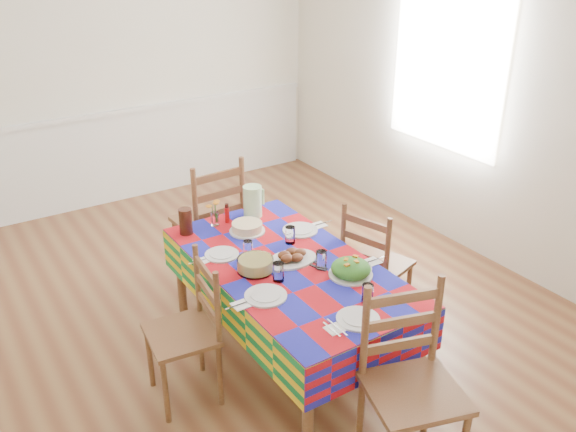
# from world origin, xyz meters

# --- Properties ---
(room) EXTENTS (4.58, 5.08, 2.78)m
(room) POSITION_xyz_m (0.00, 0.00, 1.35)
(room) COLOR brown
(room) RESTS_ON ground
(wainscot) EXTENTS (4.41, 0.06, 0.92)m
(wainscot) POSITION_xyz_m (0.00, 2.48, 0.49)
(wainscot) COLOR white
(wainscot) RESTS_ON room
(window_right) EXTENTS (0.00, 1.40, 1.40)m
(window_right) POSITION_xyz_m (2.23, 0.30, 1.50)
(window_right) COLOR white
(window_right) RESTS_ON room
(dining_table) EXTENTS (0.92, 1.70, 0.66)m
(dining_table) POSITION_xyz_m (0.17, -0.51, 0.59)
(dining_table) COLOR brown
(dining_table) RESTS_ON room
(setting_near_head) EXTENTS (0.37, 0.25, 0.11)m
(setting_near_head) POSITION_xyz_m (0.20, -1.15, 0.69)
(setting_near_head) COLOR silver
(setting_near_head) RESTS_ON dining_table
(setting_left_near) EXTENTS (0.43, 0.26, 0.11)m
(setting_left_near) POSITION_xyz_m (-0.08, -0.70, 0.69)
(setting_left_near) COLOR silver
(setting_left_near) RESTS_ON dining_table
(setting_left_far) EXTENTS (0.39, 0.23, 0.10)m
(setting_left_far) POSITION_xyz_m (-0.07, -0.23, 0.69)
(setting_left_far) COLOR silver
(setting_left_far) RESTS_ON dining_table
(setting_right_near) EXTENTS (0.45, 0.26, 0.11)m
(setting_right_near) POSITION_xyz_m (0.41, -0.73, 0.69)
(setting_right_near) COLOR silver
(setting_right_near) RESTS_ON dining_table
(setting_right_far) EXTENTS (0.44, 0.26, 0.11)m
(setting_right_far) POSITION_xyz_m (0.43, -0.22, 0.69)
(setting_right_far) COLOR silver
(setting_right_far) RESTS_ON dining_table
(meat_platter) EXTENTS (0.31, 0.23, 0.06)m
(meat_platter) POSITION_xyz_m (0.21, -0.49, 0.69)
(meat_platter) COLOR silver
(meat_platter) RESTS_ON dining_table
(salad_platter) EXTENTS (0.26, 0.26, 0.11)m
(salad_platter) POSITION_xyz_m (0.40, -0.82, 0.71)
(salad_platter) COLOR silver
(salad_platter) RESTS_ON dining_table
(pasta_bowl) EXTENTS (0.22, 0.22, 0.08)m
(pasta_bowl) POSITION_xyz_m (-0.04, -0.47, 0.70)
(pasta_bowl) COLOR white
(pasta_bowl) RESTS_ON dining_table
(cake) EXTENTS (0.24, 0.24, 0.07)m
(cake) POSITION_xyz_m (0.17, 0.00, 0.70)
(cake) COLOR silver
(cake) RESTS_ON dining_table
(serving_utensils) EXTENTS (0.12, 0.26, 0.01)m
(serving_utensils) POSITION_xyz_m (0.29, -0.58, 0.67)
(serving_utensils) COLOR black
(serving_utensils) RESTS_ON dining_table
(flower_vase) EXTENTS (0.11, 0.09, 0.18)m
(flower_vase) POSITION_xyz_m (0.04, 0.21, 0.74)
(flower_vase) COLOR white
(flower_vase) RESTS_ON dining_table
(hot_sauce) EXTENTS (0.03, 0.03, 0.14)m
(hot_sauce) POSITION_xyz_m (0.13, 0.20, 0.73)
(hot_sauce) COLOR red
(hot_sauce) RESTS_ON dining_table
(green_pitcher) EXTENTS (0.13, 0.13, 0.22)m
(green_pitcher) POSITION_xyz_m (0.33, 0.20, 0.78)
(green_pitcher) COLOR #B7E9A4
(green_pitcher) RESTS_ON dining_table
(tea_pitcher) EXTENTS (0.09, 0.09, 0.18)m
(tea_pitcher) POSITION_xyz_m (-0.18, 0.20, 0.75)
(tea_pitcher) COLOR black
(tea_pitcher) RESTS_ON dining_table
(name_card) EXTENTS (0.07, 0.02, 0.01)m
(name_card) POSITION_xyz_m (0.19, -1.30, 0.67)
(name_card) COLOR silver
(name_card) RESTS_ON dining_table
(chair_near) EXTENTS (0.55, 0.53, 1.00)m
(chair_near) POSITION_xyz_m (0.18, -1.57, 0.49)
(chair_near) COLOR brown
(chair_near) RESTS_ON room
(chair_far) EXTENTS (0.47, 0.45, 1.02)m
(chair_far) POSITION_xyz_m (0.17, 0.56, 0.50)
(chair_far) COLOR brown
(chair_far) RESTS_ON room
(chair_left) EXTENTS (0.41, 0.43, 0.88)m
(chair_left) POSITION_xyz_m (-0.51, -0.51, 0.43)
(chair_left) COLOR brown
(chair_left) RESTS_ON room
(chair_right) EXTENTS (0.48, 0.49, 0.90)m
(chair_right) POSITION_xyz_m (0.85, -0.52, 0.44)
(chair_right) COLOR brown
(chair_right) RESTS_ON room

